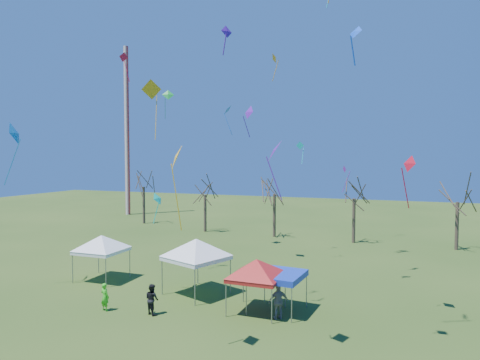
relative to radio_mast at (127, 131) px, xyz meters
The scene contains 29 objects.
ground 45.78m from the radio_mast, 50.53° to the right, with size 140.00×140.00×0.00m, color #2E4917.
radio_mast is the anchor object (origin of this frame).
tree_0 11.45m from the radio_mast, 42.77° to the right, with size 3.83×3.83×8.44m.
tree_1 20.72m from the radio_mast, 28.48° to the right, with size 3.42×3.42×7.54m.
tree_2 28.08m from the radio_mast, 20.57° to the right, with size 3.71×3.71×8.18m.
tree_3 36.04m from the radio_mast, 16.31° to the right, with size 3.59×3.59×7.91m.
tree_4 44.96m from the radio_mast, 12.99° to the right, with size 3.58×3.58×7.89m.
tent_white_west 36.36m from the radio_mast, 57.63° to the right, with size 4.14×4.14×3.65m.
tent_white_mid 41.08m from the radio_mast, 48.74° to the right, with size 4.30×4.30×4.06m.
tent_red 45.42m from the radio_mast, 45.75° to the right, with size 3.91×3.91×3.45m.
tent_blue 45.90m from the radio_mast, 44.29° to the right, with size 3.04×3.04×2.19m.
person_dark 44.25m from the radio_mast, 53.02° to the right, with size 0.82×0.64×1.68m, color black.
person_green 43.08m from the radio_mast, 56.47° to the right, with size 0.57×0.37×1.57m, color #36CD20.
person_grey 47.18m from the radio_mast, 44.94° to the right, with size 1.10×0.46×1.87m, color slate.
kite_13 28.32m from the radio_mast, 35.74° to the right, with size 1.04×1.30×2.86m.
kite_8 34.50m from the radio_mast, 51.70° to the right, with size 1.53×0.87×4.37m.
kite_2 19.97m from the radio_mast, 41.94° to the right, with size 1.47×1.28×3.19m.
kite_17 48.78m from the radio_mast, 37.11° to the right, with size 0.87×0.96×2.92m.
kite_19 33.88m from the radio_mast, 27.96° to the right, with size 0.77×0.54×2.04m.
kite_22 35.46m from the radio_mast, 18.66° to the right, with size 0.82×0.91×2.59m.
kite_25 44.44m from the radio_mast, 48.01° to the right, with size 0.54×0.70×1.58m.
kite_9 50.83m from the radio_mast, 44.15° to the right, with size 0.75×0.70×1.65m.
kite_11 34.06m from the radio_mast, 38.33° to the right, with size 1.21×1.07×2.57m.
kite_24 35.99m from the radio_mast, 36.16° to the right, with size 0.79×0.93×2.27m.
kite_5 48.20m from the radio_mast, 52.26° to the right, with size 0.99×1.26×3.72m.
kite_14 35.93m from the radio_mast, 66.10° to the right, with size 1.39×1.70×4.15m.
kite_27 49.34m from the radio_mast, 47.51° to the right, with size 0.95×1.24×2.68m.
kite_1 39.21m from the radio_mast, 51.91° to the right, with size 0.54×0.89×2.00m.
kite_7 26.44m from the radio_mast, 55.09° to the right, with size 0.83×0.99×2.66m.
Camera 1 is at (10.32, -20.00, 8.63)m, focal length 32.00 mm.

